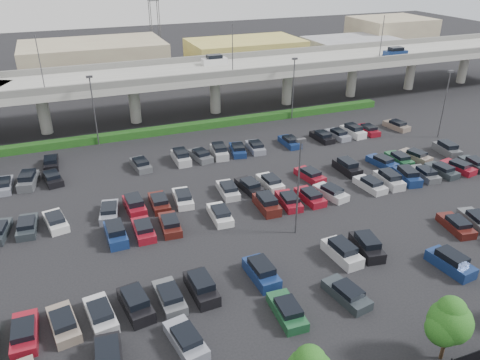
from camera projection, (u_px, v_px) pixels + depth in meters
name	position (u px, v px, depth m)	size (l,w,h in m)	color
ground	(263.00, 198.00, 54.57)	(280.00, 280.00, 0.00)	black
overpass	(185.00, 76.00, 78.06)	(150.00, 13.00, 15.80)	gray
hedge	(200.00, 125.00, 75.15)	(66.00, 1.60, 1.10)	#113C12
tree_row	(437.00, 327.00, 31.14)	(65.07, 3.66, 5.94)	#332316
parked_cars	(266.00, 205.00, 51.86)	(63.02, 41.57, 1.67)	navy
light_poles	(224.00, 147.00, 52.10)	(66.90, 48.38, 10.30)	#47464B
distant_buildings	(204.00, 56.00, 108.44)	(138.00, 24.00, 9.00)	gray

